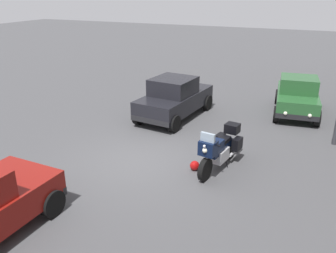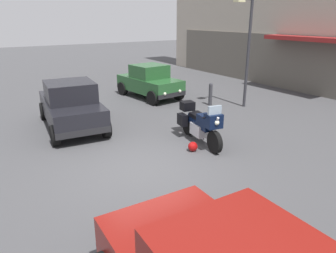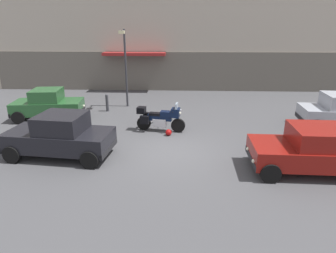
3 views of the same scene
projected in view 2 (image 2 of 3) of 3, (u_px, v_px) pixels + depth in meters
The scene contains 7 objects.
ground_plane at pixel (143, 167), 8.06m from camera, with size 80.00×80.00×0.00m, color #424244.
motorcycle at pixel (200, 123), 9.46m from camera, with size 2.25×0.92×1.36m.
helmet at pixel (193, 147), 8.99m from camera, with size 0.28×0.28×0.28m, color #990C0C.
car_hatchback_near at pixel (71, 105), 10.69m from camera, with size 3.99×2.15×1.64m.
car_compact_side at pixel (150, 81), 14.89m from camera, with size 3.59×2.04×1.56m.
streetlamp_curbside at pixel (246, 42), 12.62m from camera, with size 0.28×0.94×4.42m.
bollard_curbside at pixel (210, 93), 13.61m from camera, with size 0.16×0.16×0.99m.
Camera 2 is at (6.46, -3.39, 3.63)m, focal length 33.52 mm.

